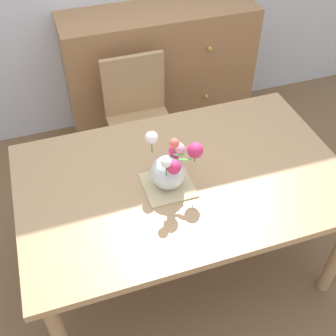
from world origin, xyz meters
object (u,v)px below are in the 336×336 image
(chair_far, at_px, (139,114))
(dresser, at_px, (160,74))
(dining_table, at_px, (182,188))
(flower_vase, at_px, (170,167))

(chair_far, height_order, dresser, dresser)
(chair_far, bearing_deg, dresser, -121.80)
(dining_table, height_order, chair_far, chair_far)
(chair_far, distance_m, flower_vase, 0.96)
(dining_table, height_order, flower_vase, flower_vase)
(chair_far, relative_size, dresser, 0.64)
(dresser, bearing_deg, dining_table, -102.50)
(dining_table, distance_m, chair_far, 0.87)
(dresser, height_order, flower_vase, flower_vase)
(dining_table, xyz_separation_m, dresser, (0.29, 1.33, -0.16))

